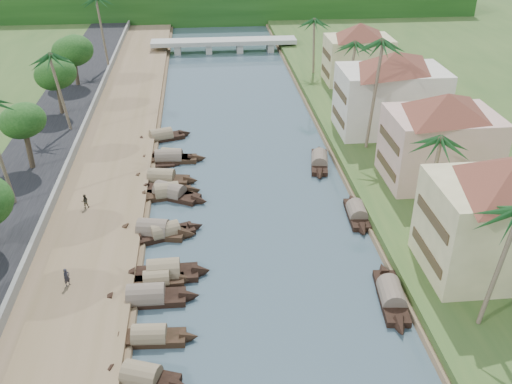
{
  "coord_description": "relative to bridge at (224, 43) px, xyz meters",
  "views": [
    {
      "loc": [
        -4.62,
        -38.68,
        29.97
      ],
      "look_at": [
        0.31,
        11.52,
        2.0
      ],
      "focal_mm": 40.0,
      "sensor_mm": 36.0,
      "label": 1
    }
  ],
  "objects": [
    {
      "name": "person_near",
      "position": [
        -16.26,
        -72.43,
        -0.12
      ],
      "size": [
        0.67,
        0.69,
        1.6
      ],
      "primitive_type": "imported",
      "rotation": [
        0.0,
        0.0,
        0.85
      ],
      "color": "#25242B",
      "rests_on": "left_bank"
    },
    {
      "name": "sampan_6",
      "position": [
        -9.9,
        -64.37,
        -1.3
      ],
      "size": [
        8.64,
        3.6,
        2.48
      ],
      "rotation": [
        0.0,
        0.0,
        -0.2
      ],
      "color": "black",
      "rests_on": "ground"
    },
    {
      "name": "sampan_13",
      "position": [
        -10.2,
        -41.77,
        -1.31
      ],
      "size": [
        8.37,
        4.18,
        2.25
      ],
      "rotation": [
        0.0,
        0.0,
        0.31
      ],
      "color": "black",
      "rests_on": "ground"
    },
    {
      "name": "left_bank",
      "position": [
        -16.0,
        -52.0,
        -1.32
      ],
      "size": [
        10.0,
        180.0,
        0.8
      ],
      "primitive_type": "cube",
      "color": "brown",
      "rests_on": "ground"
    },
    {
      "name": "sampan_9",
      "position": [
        -8.6,
        -56.98,
        -1.3
      ],
      "size": [
        8.96,
        6.08,
        2.33
      ],
      "rotation": [
        0.0,
        0.0,
        -0.51
      ],
      "color": "black",
      "rests_on": "ground"
    },
    {
      "name": "palm_7",
      "position": [
        14.0,
        -18.85,
        7.99
      ],
      "size": [
        3.2,
        3.2,
        10.26
      ],
      "color": "#76654E",
      "rests_on": "ground"
    },
    {
      "name": "building_far",
      "position": [
        18.99,
        -44.0,
        4.66
      ],
      "size": [
        15.59,
        15.59,
        10.2
      ],
      "color": "beige",
      "rests_on": "right_bank"
    },
    {
      "name": "treeline",
      "position": [
        -0.0,
        28.0,
        2.28
      ],
      "size": [
        120.0,
        14.0,
        8.0
      ],
      "color": "#143B10",
      "rests_on": "ground"
    },
    {
      "name": "sampan_2",
      "position": [
        -9.33,
        -78.71,
        -1.31
      ],
      "size": [
        7.45,
        1.95,
        1.98
      ],
      "rotation": [
        0.0,
        0.0,
        -0.06
      ],
      "color": "black",
      "rests_on": "ground"
    },
    {
      "name": "ground",
      "position": [
        -0.0,
        -72.0,
        -1.72
      ],
      "size": [
        220.0,
        220.0,
        0.0
      ],
      "primitive_type": "plane",
      "color": "#3A4E57",
      "rests_on": "ground"
    },
    {
      "name": "tree_4",
      "position": [
        -24.0,
        -34.3,
        5.1
      ],
      "size": [
        4.9,
        4.9,
        7.53
      ],
      "color": "#493B2A",
      "rests_on": "ground"
    },
    {
      "name": "sampan_3",
      "position": [
        -9.89,
        -74.15,
        -1.3
      ],
      "size": [
        8.84,
        2.14,
        2.35
      ],
      "rotation": [
        0.0,
        0.0,
        -0.01
      ],
      "color": "black",
      "rests_on": "ground"
    },
    {
      "name": "sampan_16",
      "position": [
        8.81,
        -50.89,
        -1.31
      ],
      "size": [
        3.29,
        9.19,
        2.2
      ],
      "rotation": [
        0.0,
        0.0,
        1.39
      ],
      "color": "black",
      "rests_on": "ground"
    },
    {
      "name": "right_bank",
      "position": [
        19.0,
        -52.0,
        -1.12
      ],
      "size": [
        16.0,
        180.0,
        1.2
      ],
      "primitive_type": "cube",
      "color": "#2E4D1E",
      "rests_on": "ground"
    },
    {
      "name": "sampan_4",
      "position": [
        -9.18,
        -72.05,
        -1.32
      ],
      "size": [
        6.4,
        1.73,
        1.86
      ],
      "rotation": [
        0.0,
        0.0,
        0.04
      ],
      "color": "black",
      "rests_on": "ground"
    },
    {
      "name": "sampan_14",
      "position": [
        9.73,
        -75.9,
        -1.31
      ],
      "size": [
        2.68,
        9.33,
        2.22
      ],
      "rotation": [
        0.0,
        0.0,
        1.46
      ],
      "color": "black",
      "rests_on": "ground"
    },
    {
      "name": "sampan_15",
      "position": [
        10.23,
        -63.04,
        -1.31
      ],
      "size": [
        2.14,
        8.0,
        2.13
      ],
      "rotation": [
        0.0,
        0.0,
        1.51
      ],
      "color": "black",
      "rests_on": "ground"
    },
    {
      "name": "sampan_10",
      "position": [
        -9.62,
        -53.53,
        -1.3
      ],
      "size": [
        8.61,
        3.3,
        2.31
      ],
      "rotation": [
        0.0,
        0.0,
        -0.19
      ],
      "color": "black",
      "rests_on": "ground"
    },
    {
      "name": "palm_6",
      "position": [
        -22.0,
        -40.4,
        9.19
      ],
      "size": [
        3.2,
        3.2,
        11.28
      ],
      "color": "#76654E",
      "rests_on": "ground"
    },
    {
      "name": "tree_3",
      "position": [
        -24.0,
        -51.19,
        5.15
      ],
      "size": [
        4.41,
        4.41,
        7.4
      ],
      "color": "#493B2A",
      "rests_on": "ground"
    },
    {
      "name": "sampan_11",
      "position": [
        -8.71,
        -47.86,
        -1.31
      ],
      "size": [
        7.26,
        3.29,
        2.07
      ],
      "rotation": [
        0.0,
        0.0,
        -0.25
      ],
      "color": "black",
      "rests_on": "ground"
    },
    {
      "name": "palm_3",
      "position": [
        16.0,
        -34.28,
        8.1
      ],
      "size": [
        3.2,
        3.2,
        10.36
      ],
      "color": "#76654E",
      "rests_on": "ground"
    },
    {
      "name": "sampan_8",
      "position": [
        -8.9,
        -56.96,
        -1.3
      ],
      "size": [
        7.72,
        2.9,
        2.32
      ],
      "rotation": [
        0.0,
        0.0,
        0.15
      ],
      "color": "black",
      "rests_on": "ground"
    },
    {
      "name": "building_near",
      "position": [
        18.99,
        -74.0,
        4.66
      ],
      "size": [
        14.85,
        14.85,
        10.2
      ],
      "color": "beige",
      "rests_on": "right_bank"
    },
    {
      "name": "sampan_5",
      "position": [
        -8.61,
        -71.04,
        -1.3
      ],
      "size": [
        8.19,
        2.43,
        2.56
      ],
      "rotation": [
        0.0,
        0.0,
        0.02
      ],
      "color": "black",
      "rests_on": "ground"
    },
    {
      "name": "palm_0",
      "position": [
        15.0,
        -80.44,
        8.85
      ],
      "size": [
        3.2,
        3.2,
        11.14
      ],
      "color": "#76654E",
      "rests_on": "ground"
    },
    {
      "name": "road",
      "position": [
        -24.5,
        -52.0,
        -1.02
      ],
      "size": [
        8.0,
        180.0,
        1.4
      ],
      "primitive_type": "cube",
      "color": "black",
      "rests_on": "ground"
    },
    {
      "name": "tree_5",
      "position": [
        -24.0,
        -21.99,
        4.9
      ],
      "size": [
        5.51,
        5.51,
        7.56
      ],
      "color": "#493B2A",
      "rests_on": "ground"
    },
    {
      "name": "tree_6",
      "position": [
        24.0,
        -43.22,
        5.14
      ],
      "size": [
        4.49,
        4.49,
        7.62
      ],
      "color": "#493B2A",
      "rests_on": "ground"
    },
    {
      "name": "sampan_7",
      "position": [
        -8.77,
        -64.75,
        -1.31
      ],
      "size": [
        7.89,
        4.02,
        2.09
      ],
      "rotation": [
        0.0,
        0.0,
        0.33
      ],
      "color": "black",
      "rests_on": "ground"
    },
    {
      "name": "retaining_wall",
      "position": [
        -20.2,
        -52.0,
        -0.37
      ],
      "size": [
        0.4,
        180.0,
        1.1
      ],
      "primitive_type": "cube",
      "color": "slate",
      "rests_on": "left_bank"
    },
    {
      "name": "palm_2",
      "position": [
        15.0,
        -49.15,
        11.97
      ],
      "size": [
        3.2,
        3.2,
        14.4
      ],
      "color": "#76654E",
      "rests_on": "ground"
    },
    {
      "name": "sampan_1",
      "position": [
        -9.62,
        -82.58,
        -1.31
      ],
      "size": [
        7.35,
        4.0,
        2.16
      ],
      "rotation": [
        0.0,
        0.0,
        -0.35
      ],
      "color": "black",
      "rests_on": "ground"
    },
    {
      "name": "sampan_12",
      "position": [
        -9.01,
        -48.32,
        -1.31
      ],
      "size": [
        9.33,
        2.14,
        2.2
      ],
      "rotation": [
        0.0,
        0.0,
        -0.04
      ],
      "color": "black",
      "rests_on": "ground"
    },
    {
      "name": "canoe_2",
      "position": [
        -10.33,
        -49.73,
        -1.62
      ],
      "size": [
        5.63,
        1.34,
        0.81
      ],
      "rotation": [
        0.0,
        0.0,
        0.1
      ],
      "color": "black",
      "rests_on": "ground"
    },
    {
      "name": "bridge",
      "position": [
        0.0,
        0.0,
        0.0
      ],
      "size": [
        28.0,
        4.0,
        2.4
      ],
      "color": "#9FA196",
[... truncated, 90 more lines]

